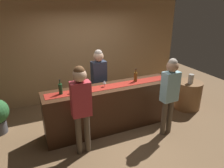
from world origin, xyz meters
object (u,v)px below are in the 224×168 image
bartender (99,77)px  round_side_table (188,95)px  customer_sipping (170,89)px  wine_bottle_amber (136,77)px  wine_bottle_green (61,89)px  wine_glass_mid_counter (104,82)px  customer_browsing (81,102)px  wine_bottle_clear (80,85)px  wine_glass_near_customer (71,89)px  vase_on_side_table (191,79)px

bartender → round_side_table: bartender is taller
customer_sipping → wine_bottle_amber: bearing=114.0°
wine_bottle_green → wine_glass_mid_counter: bearing=0.4°
round_side_table → wine_bottle_amber: bearing=179.9°
wine_glass_mid_counter → customer_browsing: (-0.67, -0.60, -0.05)m
customer_browsing → customer_sipping: bearing=-2.2°
wine_bottle_green → bartender: size_ratio=0.18×
wine_bottle_clear → wine_glass_near_customer: wine_bottle_clear is taller
wine_bottle_amber → customer_browsing: customer_browsing is taller
wine_bottle_amber → wine_glass_mid_counter: bearing=-179.4°
wine_bottle_clear → wine_glass_mid_counter: (0.52, -0.03, -0.01)m
wine_glass_mid_counter → vase_on_side_table: (2.32, -0.07, -0.25)m
wine_glass_near_customer → customer_sipping: bearing=-19.7°
wine_bottle_clear → wine_glass_near_customer: bearing=-154.8°
wine_glass_mid_counter → bartender: 0.56m
wine_bottle_green → round_side_table: bearing=0.2°
round_side_table → customer_sipping: bearing=-149.8°
wine_glass_near_customer → customer_sipping: size_ratio=0.09×
wine_glass_near_customer → bartender: bartender is taller
vase_on_side_table → wine_bottle_amber: bearing=177.0°
customer_sipping → wine_glass_near_customer: bearing=157.2°
wine_bottle_amber → wine_bottle_green: bearing=-179.5°
wine_glass_near_customer → customer_sipping: (1.85, -0.66, -0.08)m
wine_bottle_green → vase_on_side_table: size_ratio=1.26×
wine_bottle_amber → round_side_table: bearing=-0.1°
wine_bottle_clear → vase_on_side_table: 2.86m
bartender → wine_glass_near_customer: bearing=34.5°
round_side_table → customer_browsing: bearing=-168.8°
customer_browsing → vase_on_side_table: 3.05m
wine_bottle_green → wine_glass_near_customer: (0.19, -0.06, -0.01)m
bartender → vase_on_side_table: 2.33m
wine_bottle_clear → wine_bottle_green: bearing=-175.3°
wine_bottle_clear → bartender: 0.80m
wine_glass_mid_counter → customer_browsing: 0.90m
wine_bottle_green → round_side_table: 3.37m
wine_glass_mid_counter → wine_bottle_clear: bearing=177.1°
wine_bottle_clear → vase_on_side_table: wine_bottle_clear is taller
customer_browsing → vase_on_side_table: customer_browsing is taller
bartender → wine_bottle_clear: bearing=37.8°
wine_bottle_clear → wine_glass_mid_counter: size_ratio=2.10×
wine_glass_mid_counter → round_side_table: wine_glass_mid_counter is taller
wine_bottle_green → customer_sipping: bearing=-19.5°
vase_on_side_table → wine_glass_near_customer: bearing=179.9°
wine_bottle_clear → customer_browsing: 0.65m
customer_sipping → round_side_table: size_ratio=2.26×
wine_bottle_clear → customer_sipping: customer_sipping is taller
customer_sipping → round_side_table: (1.25, 0.73, -0.66)m
wine_bottle_clear → customer_browsing: bearing=-103.6°
customer_sipping → vase_on_side_table: size_ratio=6.96×
wine_glass_near_customer → bartender: bearing=37.5°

